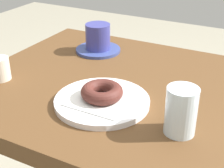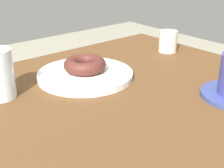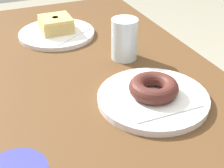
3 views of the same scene
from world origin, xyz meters
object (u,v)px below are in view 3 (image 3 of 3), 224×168
donut_glazed_square (56,24)px  donut_chocolate_ring (154,87)px  plate_glazed_square (57,34)px  plate_chocolate_ring (153,98)px  water_glass (124,39)px

donut_glazed_square → donut_chocolate_ring: bearing=13.6°
donut_glazed_square → donut_chocolate_ring: (0.41, 0.10, -0.00)m
plate_glazed_square → plate_chocolate_ring: size_ratio=0.96×
plate_glazed_square → donut_glazed_square: donut_glazed_square is taller
donut_glazed_square → plate_chocolate_ring: donut_glazed_square is taller
plate_chocolate_ring → water_glass: (-0.20, 0.03, 0.04)m
donut_glazed_square → donut_chocolate_ring: size_ratio=0.86×
plate_chocolate_ring → donut_chocolate_ring: bearing=0.0°
donut_glazed_square → water_glass: bearing=31.1°
donut_chocolate_ring → plate_chocolate_ring: bearing=0.0°
plate_chocolate_ring → water_glass: size_ratio=2.21×
plate_glazed_square → donut_glazed_square: bearing=-90.0°
donut_glazed_square → water_glass: water_glass is taller
plate_chocolate_ring → donut_chocolate_ring: 0.03m
plate_glazed_square → donut_chocolate_ring: (0.41, 0.10, 0.03)m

